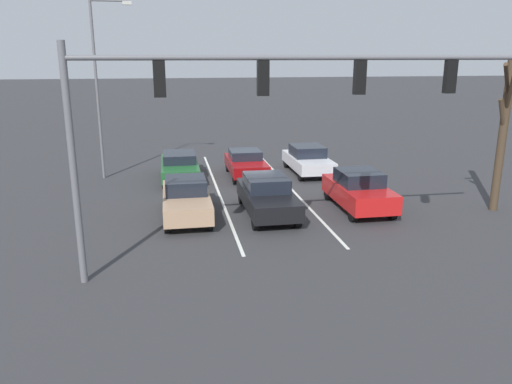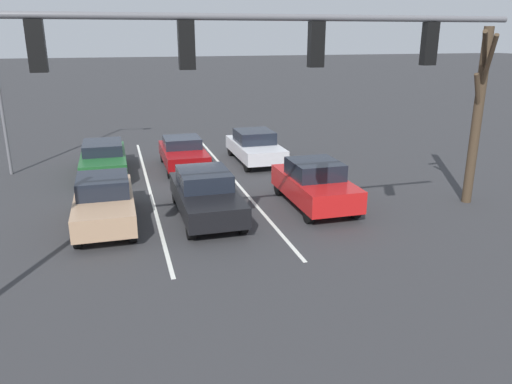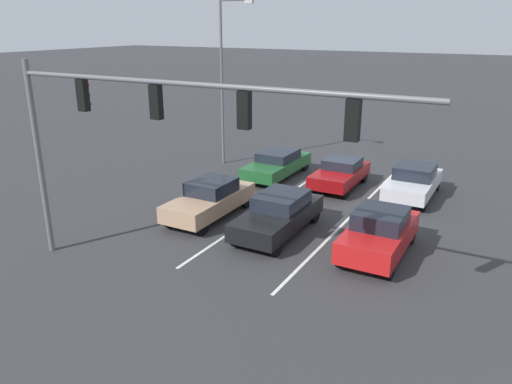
% 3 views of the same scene
% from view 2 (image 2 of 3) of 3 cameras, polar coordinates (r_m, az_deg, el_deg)
% --- Properties ---
extents(ground_plane, '(240.00, 240.00, 0.00)m').
position_cam_2_polar(ground_plane, '(22.78, -8.14, 2.51)').
color(ground_plane, '#333335').
extents(lane_stripe_left_divider, '(0.12, 16.46, 0.01)m').
position_cam_2_polar(lane_stripe_left_divider, '(20.97, -2.50, 1.37)').
color(lane_stripe_left_divider, silver).
rests_on(lane_stripe_left_divider, ground_plane).
extents(lane_stripe_center_divider, '(0.12, 16.46, 0.01)m').
position_cam_2_polar(lane_stripe_center_divider, '(20.48, -12.15, 0.59)').
color(lane_stripe_center_divider, silver).
rests_on(lane_stripe_center_divider, ground_plane).
extents(car_red_leftlane_front, '(1.87, 4.21, 1.64)m').
position_cam_2_polar(car_red_leftlane_front, '(17.70, 6.72, 0.95)').
color(car_red_leftlane_front, red).
rests_on(car_red_leftlane_front, ground_plane).
extents(car_black_midlane_front, '(1.87, 4.68, 1.53)m').
position_cam_2_polar(car_black_midlane_front, '(16.69, -5.79, -0.19)').
color(car_black_midlane_front, black).
rests_on(car_black_midlane_front, ground_plane).
extents(car_tan_rightlane_front, '(1.80, 4.56, 1.55)m').
position_cam_2_polar(car_tan_rightlane_front, '(16.63, -16.96, -0.98)').
color(car_tan_rightlane_front, tan).
rests_on(car_tan_rightlane_front, ground_plane).
extents(car_silver_leftlane_second, '(1.89, 4.40, 1.50)m').
position_cam_2_polar(car_silver_leftlane_second, '(23.83, -0.12, 5.26)').
color(car_silver_leftlane_second, silver).
rests_on(car_silver_leftlane_second, ground_plane).
extents(car_maroon_midlane_second, '(1.83, 4.10, 1.39)m').
position_cam_2_polar(car_maroon_midlane_second, '(22.94, -8.33, 4.48)').
color(car_maroon_midlane_second, maroon).
rests_on(car_maroon_midlane_second, ground_plane).
extents(car_darkgreen_rightlane_second, '(1.86, 4.77, 1.38)m').
position_cam_2_polar(car_darkgreen_rightlane_second, '(22.82, -17.04, 3.82)').
color(car_darkgreen_rightlane_second, '#1E5928').
rests_on(car_darkgreen_rightlane_second, ground_plane).
extents(traffic_signal_gantry, '(12.86, 0.37, 6.63)m').
position_cam_2_polar(traffic_signal_gantry, '(10.45, -11.44, 13.08)').
color(traffic_signal_gantry, slate).
rests_on(traffic_signal_gantry, ground_plane).
extents(bare_tree_near, '(1.50, 1.60, 6.11)m').
position_cam_2_polar(bare_tree_near, '(19.00, 24.05, 8.51)').
color(bare_tree_near, '#423323').
rests_on(bare_tree_near, ground_plane).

